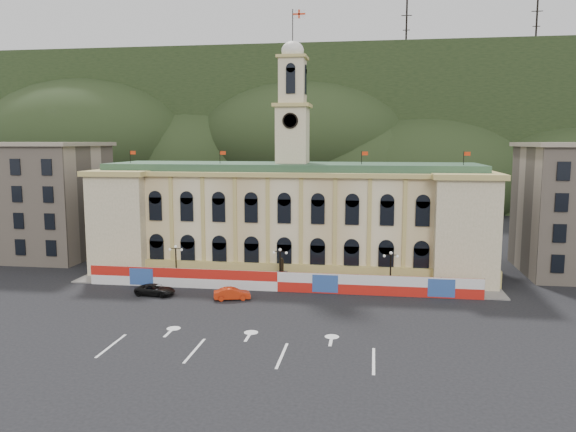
# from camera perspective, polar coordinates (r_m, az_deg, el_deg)

# --- Properties ---
(ground) EXTENTS (260.00, 260.00, 0.00)m
(ground) POSITION_cam_1_polar(r_m,az_deg,el_deg) (57.18, -3.67, -11.56)
(ground) COLOR black
(ground) RESTS_ON ground
(lane_markings) EXTENTS (26.00, 10.00, 0.02)m
(lane_markings) POSITION_cam_1_polar(r_m,az_deg,el_deg) (52.60, -4.86, -13.31)
(lane_markings) COLOR white
(lane_markings) RESTS_ON ground
(hill_ridge) EXTENTS (230.00, 80.00, 64.00)m
(hill_ridge) POSITION_cam_1_polar(r_m,az_deg,el_deg) (175.11, 4.93, 7.82)
(hill_ridge) COLOR black
(hill_ridge) RESTS_ON ground
(city_hall) EXTENTS (56.20, 17.60, 37.10)m
(city_hall) POSITION_cam_1_polar(r_m,az_deg,el_deg) (81.94, 0.42, -0.04)
(city_hall) COLOR beige
(city_hall) RESTS_ON ground
(side_building_left) EXTENTS (21.00, 17.00, 18.60)m
(side_building_left) POSITION_cam_1_polar(r_m,az_deg,el_deg) (100.40, -24.37, 1.54)
(side_building_left) COLOR tan
(side_building_left) RESTS_ON ground
(hoarding_fence) EXTENTS (50.00, 0.44, 2.50)m
(hoarding_fence) POSITION_cam_1_polar(r_m,az_deg,el_deg) (70.98, -1.01, -6.67)
(hoarding_fence) COLOR red
(hoarding_fence) RESTS_ON ground
(pavement) EXTENTS (56.00, 5.50, 0.16)m
(pavement) POSITION_cam_1_polar(r_m,az_deg,el_deg) (73.85, -0.70, -7.04)
(pavement) COLOR slate
(pavement) RESTS_ON ground
(statue) EXTENTS (1.40, 1.40, 3.72)m
(statue) POSITION_cam_1_polar(r_m,az_deg,el_deg) (73.81, -0.67, -6.16)
(statue) COLOR #595651
(statue) RESTS_ON ground
(lamp_left) EXTENTS (1.96, 0.44, 5.15)m
(lamp_left) POSITION_cam_1_polar(r_m,az_deg,el_deg) (75.95, -11.31, -4.46)
(lamp_left) COLOR black
(lamp_left) RESTS_ON ground
(lamp_center) EXTENTS (1.96, 0.44, 5.15)m
(lamp_center) POSITION_cam_1_polar(r_m,az_deg,el_deg) (72.42, -0.80, -4.90)
(lamp_center) COLOR black
(lamp_center) RESTS_ON ground
(lamp_right) EXTENTS (1.96, 0.44, 5.15)m
(lamp_right) POSITION_cam_1_polar(r_m,az_deg,el_deg) (71.51, 10.38, -5.19)
(lamp_right) COLOR black
(lamp_right) RESTS_ON ground
(red_sedan) EXTENTS (3.89, 5.19, 1.44)m
(red_sedan) POSITION_cam_1_polar(r_m,az_deg,el_deg) (67.77, -5.69, -7.87)
(red_sedan) COLOR red
(red_sedan) RESTS_ON ground
(black_suv) EXTENTS (3.11, 5.29, 1.36)m
(black_suv) POSITION_cam_1_polar(r_m,az_deg,el_deg) (71.19, -13.34, -7.31)
(black_suv) COLOR black
(black_suv) RESTS_ON ground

